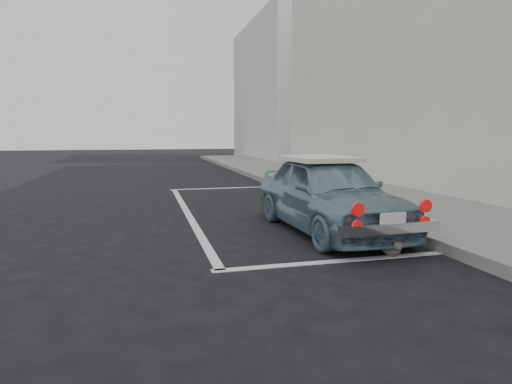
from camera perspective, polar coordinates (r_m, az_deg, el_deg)
ground at (r=5.30m, az=4.00°, el=-8.07°), size 80.00×80.00×0.00m
sidewalk at (r=8.49m, az=20.37°, el=-2.07°), size 2.80×40.00×0.15m
shop_building at (r=12.08m, az=28.19°, el=16.52°), size 3.50×18.00×7.00m
building_far at (r=26.22m, az=3.20°, el=13.21°), size 3.50×10.00×8.00m
pline_rear at (r=5.04m, az=11.31°, el=-8.98°), size 3.00×0.12×0.01m
pline_front at (r=11.62m, az=-3.96°, el=0.53°), size 3.00×0.12×0.01m
pline_side at (r=8.00m, az=-9.12°, el=-2.77°), size 0.12×7.00×0.01m
retro_coupe at (r=6.46m, az=9.57°, el=-0.14°), size 1.44×3.37×1.13m
cat at (r=5.37m, az=17.65°, el=-7.09°), size 0.19×0.42×0.22m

